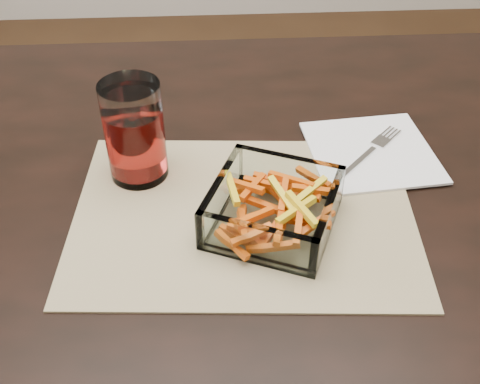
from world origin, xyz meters
name	(u,v)px	position (x,y,z in m)	size (l,w,h in m)	color
dining_table	(231,229)	(0.00, 0.00, 0.66)	(1.60, 0.90, 0.75)	black
placemat	(244,214)	(0.02, -0.06, 0.75)	(0.45, 0.33, 0.00)	tan
glass_bowl	(273,210)	(0.05, -0.09, 0.78)	(0.20, 0.20, 0.06)	white
tumbler	(135,135)	(-0.13, 0.03, 0.82)	(0.08, 0.08, 0.14)	white
napkin	(371,152)	(0.21, 0.06, 0.76)	(0.18, 0.18, 0.00)	white
fork	(371,151)	(0.21, 0.06, 0.76)	(0.12, 0.13, 0.00)	silver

